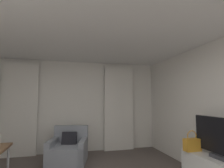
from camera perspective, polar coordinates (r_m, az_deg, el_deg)
name	(u,v)px	position (r m, az deg, el deg)	size (l,w,h in m)	color
wall_window	(72,106)	(5.55, -12.12, -6.66)	(5.12, 0.06, 2.60)	silver
ceiling	(82,17)	(2.77, -9.18, 19.75)	(5.12, 6.12, 0.06)	white
curtain_left_panel	(20,109)	(5.54, -26.54, -6.77)	(0.90, 0.06, 2.50)	silver
curtain_right_panel	(119,108)	(5.64, 2.13, -7.24)	(0.90, 0.06, 2.50)	silver
armchair	(68,151)	(4.81, -13.32, -19.32)	(1.03, 1.04, 0.82)	gray
tv_flatscreen	(222,139)	(3.50, 30.70, -14.40)	(0.20, 1.12, 0.64)	#333338
handbag_primary	(192,144)	(3.83, 23.44, -16.64)	(0.30, 0.14, 0.37)	orange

